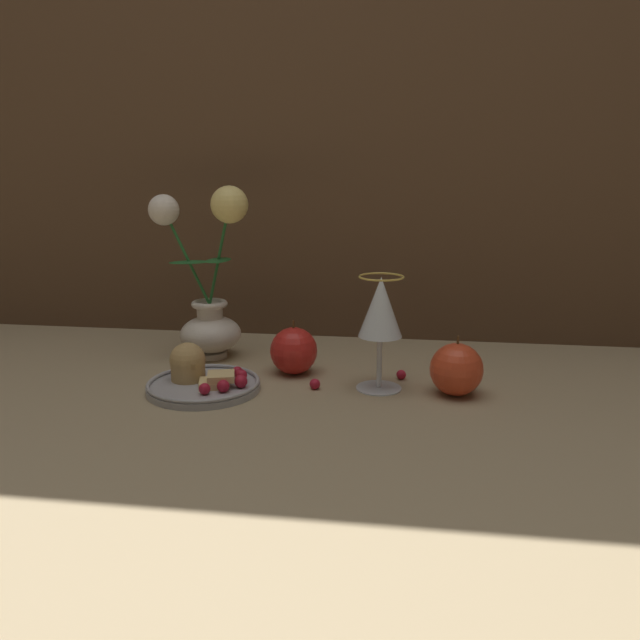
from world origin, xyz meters
name	(u,v)px	position (x,y,z in m)	size (l,w,h in m)	color
ground_plane	(295,382)	(0.00, 0.00, 0.00)	(2.40, 2.40, 0.00)	#9E8966
wall_back	(322,17)	(0.00, 0.31, 0.60)	(2.40, 0.04, 1.20)	brown
vase	(209,293)	(-0.17, 0.11, 0.12)	(0.17, 0.11, 0.30)	silver
plate_with_pastries	(200,378)	(-0.14, -0.05, 0.02)	(0.17, 0.17, 0.07)	#A3A3A8
wine_glass	(380,312)	(0.13, -0.01, 0.12)	(0.07, 0.07, 0.18)	silver
apple_beside_vase	(294,351)	(-0.01, 0.04, 0.04)	(0.08, 0.08, 0.09)	red
apple_near_glass	(456,369)	(0.25, -0.02, 0.04)	(0.08, 0.08, 0.09)	#D14223
berry_near_plate	(401,375)	(0.17, 0.04, 0.01)	(0.02, 0.02, 0.02)	#AD192D
berry_front_center	(315,384)	(0.04, -0.03, 0.01)	(0.02, 0.02, 0.02)	#AD192D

